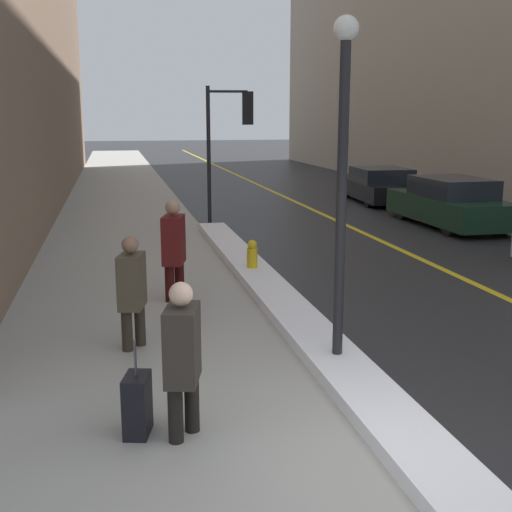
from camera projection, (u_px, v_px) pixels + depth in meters
ground_plane at (403, 471)px, 5.46m from camera, size 160.00×160.00×0.00m
sidewalk_slab at (126, 217)px, 19.35m from camera, size 4.00×80.00×0.01m
road_centre_stripe at (315, 211)px, 20.62m from camera, size 0.16×80.00×0.00m
snow_bank_curb at (270, 290)px, 10.88m from camera, size 0.69×13.30×0.17m
lamp_post at (342, 161)px, 7.22m from camera, size 0.28×0.28×4.03m
traffic_light_near at (233, 125)px, 17.85m from camera, size 1.31×0.33×3.80m
pedestrian_nearside at (182, 353)px, 5.87m from camera, size 0.40×0.55×1.51m
pedestrian_with_shoulder_bag at (132, 287)px, 8.20m from camera, size 0.40×0.72×1.49m
pedestrian_in_glasses at (174, 245)px, 10.38m from camera, size 0.44×0.60×1.66m
parked_car_dark_green at (450, 203)px, 17.62m from camera, size 1.75×4.42×1.34m
parked_car_black at (380, 185)px, 22.76m from camera, size 2.18×4.44×1.21m
rolling_suitcase at (137, 405)px, 6.02m from camera, size 0.30×0.40×0.95m
fire_hydrant at (252, 258)px, 12.08m from camera, size 0.20×0.20×0.70m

